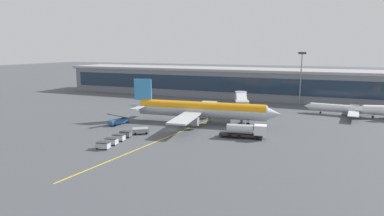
{
  "coord_description": "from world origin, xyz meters",
  "views": [
    {
      "loc": [
        35.19,
        -73.11,
        20.4
      ],
      "look_at": [
        1.94,
        7.98,
        4.5
      ],
      "focal_mm": 30.42,
      "sensor_mm": 36.0,
      "label": 1
    }
  ],
  "objects_px": {
    "belt_loader": "(118,121)",
    "fuel_tanker": "(246,131)",
    "baggage_cart_3": "(126,134)",
    "commuter_jet_far": "(351,109)",
    "pushback_tug": "(140,130)",
    "baggage_cart_2": "(119,137)",
    "main_airliner": "(200,110)",
    "baggage_cart_0": "(103,145)",
    "baggage_cart_1": "(111,141)"
  },
  "relations": [
    {
      "from": "belt_loader",
      "to": "baggage_cart_3",
      "type": "distance_m",
      "value": 14.06
    },
    {
      "from": "baggage_cart_1",
      "to": "commuter_jet_far",
      "type": "xyz_separation_m",
      "value": [
        50.06,
        53.77,
        1.38
      ]
    },
    {
      "from": "baggage_cart_2",
      "to": "commuter_jet_far",
      "type": "relative_size",
      "value": 0.1
    },
    {
      "from": "belt_loader",
      "to": "baggage_cart_0",
      "type": "bearing_deg",
      "value": -62.95
    },
    {
      "from": "belt_loader",
      "to": "commuter_jet_far",
      "type": "distance_m",
      "value": 70.45
    },
    {
      "from": "baggage_cart_0",
      "to": "baggage_cart_2",
      "type": "relative_size",
      "value": 1.0
    },
    {
      "from": "pushback_tug",
      "to": "belt_loader",
      "type": "bearing_deg",
      "value": 148.99
    },
    {
      "from": "pushback_tug",
      "to": "baggage_cart_2",
      "type": "xyz_separation_m",
      "value": [
        -1.21,
        -7.17,
        -0.07
      ]
    },
    {
      "from": "main_airliner",
      "to": "belt_loader",
      "type": "distance_m",
      "value": 22.77
    },
    {
      "from": "pushback_tug",
      "to": "baggage_cart_2",
      "type": "bearing_deg",
      "value": -99.58
    },
    {
      "from": "belt_loader",
      "to": "fuel_tanker",
      "type": "bearing_deg",
      "value": -0.86
    },
    {
      "from": "baggage_cart_3",
      "to": "main_airliner",
      "type": "bearing_deg",
      "value": 61.97
    },
    {
      "from": "fuel_tanker",
      "to": "commuter_jet_far",
      "type": "relative_size",
      "value": 0.39
    },
    {
      "from": "main_airliner",
      "to": "baggage_cart_0",
      "type": "height_order",
      "value": "main_airliner"
    },
    {
      "from": "baggage_cart_1",
      "to": "baggage_cart_3",
      "type": "xyz_separation_m",
      "value": [
        -0.6,
        6.37,
        0.0
      ]
    },
    {
      "from": "baggage_cart_1",
      "to": "baggage_cart_2",
      "type": "distance_m",
      "value": 3.2
    },
    {
      "from": "baggage_cart_1",
      "to": "commuter_jet_far",
      "type": "relative_size",
      "value": 0.1
    },
    {
      "from": "commuter_jet_far",
      "to": "main_airliner",
      "type": "bearing_deg",
      "value": -145.91
    },
    {
      "from": "belt_loader",
      "to": "baggage_cart_0",
      "type": "height_order",
      "value": "belt_loader"
    },
    {
      "from": "baggage_cart_0",
      "to": "baggage_cart_1",
      "type": "xyz_separation_m",
      "value": [
        -0.3,
        3.19,
        0.0
      ]
    },
    {
      "from": "fuel_tanker",
      "to": "pushback_tug",
      "type": "height_order",
      "value": "fuel_tanker"
    },
    {
      "from": "baggage_cart_3",
      "to": "fuel_tanker",
      "type": "bearing_deg",
      "value": 20.74
    },
    {
      "from": "fuel_tanker",
      "to": "baggage_cart_3",
      "type": "xyz_separation_m",
      "value": [
        -26.33,
        -9.97,
        -0.96
      ]
    },
    {
      "from": "fuel_tanker",
      "to": "belt_loader",
      "type": "distance_m",
      "value": 35.69
    },
    {
      "from": "baggage_cart_1",
      "to": "baggage_cart_0",
      "type": "bearing_deg",
      "value": -84.62
    },
    {
      "from": "baggage_cart_2",
      "to": "commuter_jet_far",
      "type": "height_order",
      "value": "commuter_jet_far"
    },
    {
      "from": "baggage_cart_0",
      "to": "baggage_cart_1",
      "type": "distance_m",
      "value": 3.2
    },
    {
      "from": "fuel_tanker",
      "to": "baggage_cart_0",
      "type": "relative_size",
      "value": 3.97
    },
    {
      "from": "fuel_tanker",
      "to": "pushback_tug",
      "type": "relative_size",
      "value": 2.5
    },
    {
      "from": "baggage_cart_3",
      "to": "commuter_jet_far",
      "type": "distance_m",
      "value": 69.39
    },
    {
      "from": "pushback_tug",
      "to": "belt_loader",
      "type": "height_order",
      "value": "belt_loader"
    },
    {
      "from": "baggage_cart_2",
      "to": "baggage_cart_3",
      "type": "bearing_deg",
      "value": 95.38
    },
    {
      "from": "belt_loader",
      "to": "pushback_tug",
      "type": "bearing_deg",
      "value": -31.01
    },
    {
      "from": "main_airliner",
      "to": "commuter_jet_far",
      "type": "height_order",
      "value": "main_airliner"
    },
    {
      "from": "main_airliner",
      "to": "baggage_cart_3",
      "type": "height_order",
      "value": "main_airliner"
    },
    {
      "from": "pushback_tug",
      "to": "baggage_cart_1",
      "type": "bearing_deg",
      "value": -95.02
    },
    {
      "from": "fuel_tanker",
      "to": "baggage_cart_2",
      "type": "height_order",
      "value": "fuel_tanker"
    },
    {
      "from": "fuel_tanker",
      "to": "commuter_jet_far",
      "type": "bearing_deg",
      "value": 56.98
    },
    {
      "from": "baggage_cart_2",
      "to": "commuter_jet_far",
      "type": "bearing_deg",
      "value": 45.13
    },
    {
      "from": "baggage_cart_2",
      "to": "baggage_cart_1",
      "type": "bearing_deg",
      "value": -84.62
    },
    {
      "from": "pushback_tug",
      "to": "fuel_tanker",
      "type": "bearing_deg",
      "value": 13.56
    },
    {
      "from": "belt_loader",
      "to": "baggage_cart_2",
      "type": "bearing_deg",
      "value": -54.85
    },
    {
      "from": "belt_loader",
      "to": "baggage_cart_1",
      "type": "height_order",
      "value": "belt_loader"
    },
    {
      "from": "main_airliner",
      "to": "commuter_jet_far",
      "type": "distance_m",
      "value": 48.02
    },
    {
      "from": "baggage_cart_2",
      "to": "fuel_tanker",
      "type": "bearing_deg",
      "value": 26.82
    },
    {
      "from": "belt_loader",
      "to": "baggage_cart_1",
      "type": "bearing_deg",
      "value": -59.5
    },
    {
      "from": "baggage_cart_3",
      "to": "pushback_tug",
      "type": "bearing_deg",
      "value": 69.25
    },
    {
      "from": "baggage_cart_2",
      "to": "commuter_jet_far",
      "type": "xyz_separation_m",
      "value": [
        50.36,
        50.59,
        1.38
      ]
    },
    {
      "from": "main_airliner",
      "to": "baggage_cart_2",
      "type": "xyz_separation_m",
      "value": [
        -10.62,
        -23.69,
        -3.07
      ]
    },
    {
      "from": "fuel_tanker",
      "to": "commuter_jet_far",
      "type": "height_order",
      "value": "commuter_jet_far"
    }
  ]
}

